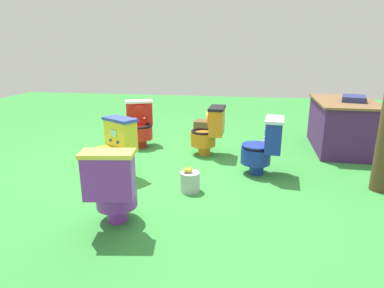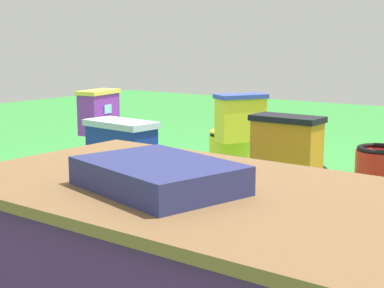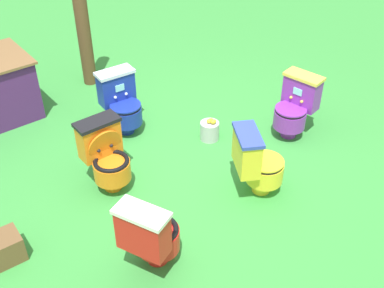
# 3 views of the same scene
# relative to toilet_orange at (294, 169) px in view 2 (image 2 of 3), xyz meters

# --- Properties ---
(ground) EXTENTS (14.00, 14.00, 0.00)m
(ground) POSITION_rel_toilet_orange_xyz_m (0.76, -0.27, -0.37)
(ground) COLOR green
(toilet_orange) EXTENTS (0.44, 0.50, 0.73)m
(toilet_orange) POSITION_rel_toilet_orange_xyz_m (0.00, 0.00, 0.00)
(toilet_orange) COLOR orange
(toilet_orange) RESTS_ON ground
(toilet_purple) EXTENTS (0.55, 0.47, 0.73)m
(toilet_purple) POSITION_rel_toilet_orange_xyz_m (2.15, -0.60, -0.00)
(toilet_purple) COLOR purple
(toilet_purple) RESTS_ON ground
(toilet_yellow) EXTENTS (0.63, 0.60, 0.73)m
(toilet_yellow) POSITION_rel_toilet_orange_xyz_m (1.06, -1.04, -0.00)
(toilet_yellow) COLOR yellow
(toilet_yellow) RESTS_ON ground
(toilet_blue) EXTENTS (0.45, 0.53, 0.73)m
(toilet_blue) POSITION_rel_toilet_orange_xyz_m (0.67, 0.75, -0.00)
(toilet_blue) COLOR #192D9E
(toilet_blue) RESTS_ON ground
(lemon_bucket) EXTENTS (0.22, 0.22, 0.28)m
(lemon_bucket) POSITION_rel_toilet_orange_xyz_m (1.32, -0.06, -0.26)
(lemon_bucket) COLOR #B7B7BF
(lemon_bucket) RESTS_ON ground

